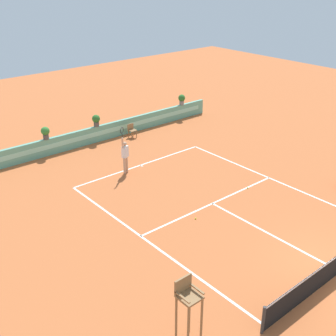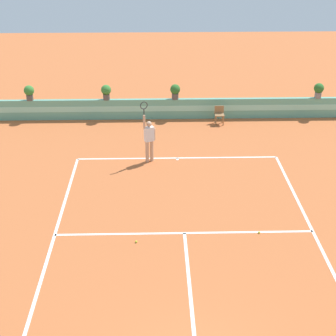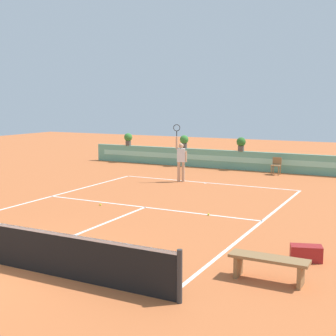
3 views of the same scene
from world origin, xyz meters
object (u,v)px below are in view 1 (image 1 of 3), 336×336
(umpire_chair, at_px, (188,304))
(tennis_player, at_px, (125,154))
(potted_plant_centre, at_px, (96,120))
(potted_plant_far_right, at_px, (182,99))
(tennis_ball_mid_court, at_px, (248,188))
(tennis_ball_near_baseline, at_px, (196,218))
(potted_plant_left, at_px, (45,132))
(ball_kid_chair, at_px, (132,130))

(umpire_chair, bearing_deg, tennis_player, 63.67)
(potted_plant_centre, bearing_deg, potted_plant_far_right, 0.00)
(tennis_ball_mid_court, relative_size, potted_plant_far_right, 0.09)
(tennis_ball_mid_court, distance_m, potted_plant_far_right, 11.16)
(umpire_chair, xyz_separation_m, potted_plant_centre, (6.36, 15.13, 0.07))
(tennis_player, height_order, tennis_ball_near_baseline, tennis_player)
(tennis_player, relative_size, potted_plant_left, 3.57)
(umpire_chair, distance_m, potted_plant_left, 15.43)
(potted_plant_left, bearing_deg, umpire_chair, -101.40)
(tennis_player, xyz_separation_m, potted_plant_left, (-2.08, 4.75, 0.36))
(potted_plant_left, distance_m, potted_plant_centre, 3.31)
(ball_kid_chair, bearing_deg, tennis_player, -129.42)
(ball_kid_chair, relative_size, tennis_player, 0.33)
(tennis_ball_mid_court, height_order, potted_plant_left, potted_plant_left)
(tennis_ball_mid_court, xyz_separation_m, potted_plant_far_right, (4.64, 10.06, 1.38))
(tennis_player, bearing_deg, potted_plant_centre, 75.57)
(tennis_player, distance_m, potted_plant_left, 5.20)
(tennis_player, bearing_deg, ball_kid_chair, 50.58)
(umpire_chair, height_order, potted_plant_centre, umpire_chair)
(umpire_chair, relative_size, potted_plant_far_right, 2.96)
(ball_kid_chair, bearing_deg, umpire_chair, -120.38)
(ball_kid_chair, height_order, potted_plant_centre, potted_plant_centre)
(umpire_chair, xyz_separation_m, ball_kid_chair, (8.44, 14.39, -0.86))
(potted_plant_centre, xyz_separation_m, potted_plant_far_right, (6.94, 0.00, 0.00))
(umpire_chair, bearing_deg, tennis_ball_near_baseline, 44.36)
(tennis_player, height_order, potted_plant_far_right, tennis_player)
(potted_plant_centre, bearing_deg, tennis_player, -104.43)
(tennis_ball_near_baseline, distance_m, potted_plant_far_right, 13.57)
(tennis_ball_near_baseline, relative_size, potted_plant_left, 0.09)
(potted_plant_left, xyz_separation_m, potted_plant_far_right, (10.24, 0.00, 0.00))
(umpire_chair, distance_m, tennis_ball_near_baseline, 6.79)
(ball_kid_chair, xyz_separation_m, tennis_ball_mid_court, (0.22, -9.33, -0.44))
(tennis_ball_near_baseline, xyz_separation_m, tennis_ball_mid_court, (3.89, 0.41, 0.00))
(potted_plant_left, bearing_deg, tennis_player, -66.33)
(tennis_ball_near_baseline, bearing_deg, ball_kid_chair, 69.32)
(ball_kid_chair, distance_m, tennis_ball_near_baseline, 10.42)
(tennis_ball_mid_court, xyz_separation_m, potted_plant_left, (-5.61, 10.06, 1.38))
(tennis_player, bearing_deg, umpire_chair, -116.33)
(tennis_ball_near_baseline, xyz_separation_m, potted_plant_centre, (1.59, 10.47, 1.38))
(umpire_chair, bearing_deg, tennis_ball_mid_court, 30.35)
(umpire_chair, height_order, ball_kid_chair, umpire_chair)
(ball_kid_chair, bearing_deg, potted_plant_left, 172.26)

